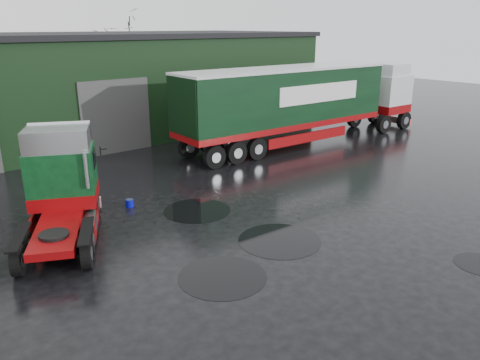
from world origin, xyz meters
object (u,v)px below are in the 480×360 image
at_px(wash_bucket, 130,203).
at_px(lorry_right, 285,108).
at_px(warehouse, 73,85).
at_px(hero_tractor, 57,191).
at_px(tree_back_b, 119,61).

bearing_deg(wash_bucket, lorry_right, 14.98).
height_order(warehouse, hero_tractor, warehouse).
xyz_separation_m(lorry_right, wash_bucket, (-11.38, -3.04, -2.14)).
bearing_deg(wash_bucket, warehouse, 76.52).
relative_size(hero_tractor, tree_back_b, 0.76).
distance_m(warehouse, tree_back_b, 12.82).
bearing_deg(lorry_right, hero_tractor, -70.31).
bearing_deg(warehouse, lorry_right, -53.94).
relative_size(lorry_right, tree_back_b, 2.32).
distance_m(lorry_right, tree_back_b, 21.05).
bearing_deg(hero_tractor, lorry_right, 43.52).
height_order(lorry_right, tree_back_b, tree_back_b).
relative_size(warehouse, hero_tractor, 5.66).
bearing_deg(hero_tractor, wash_bucket, 51.21).
distance_m(hero_tractor, tree_back_b, 29.40).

